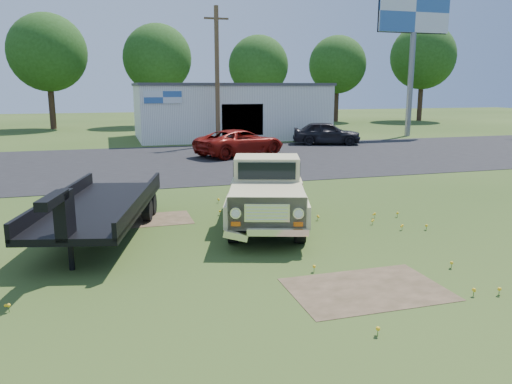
% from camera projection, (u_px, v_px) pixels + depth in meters
% --- Properties ---
extents(ground, '(140.00, 140.00, 0.00)m').
position_uv_depth(ground, '(251.00, 249.00, 12.11)').
color(ground, '#273F14').
rests_on(ground, ground).
extents(asphalt_lot, '(90.00, 14.00, 0.02)m').
position_uv_depth(asphalt_lot, '(172.00, 162.00, 26.17)').
color(asphalt_lot, black).
rests_on(asphalt_lot, ground).
extents(dirt_patch_a, '(3.00, 2.00, 0.01)m').
position_uv_depth(dirt_patch_a, '(367.00, 289.00, 9.71)').
color(dirt_patch_a, '#453925').
rests_on(dirt_patch_a, ground).
extents(dirt_patch_b, '(2.20, 1.60, 0.01)m').
position_uv_depth(dirt_patch_b, '(154.00, 220.00, 14.83)').
color(dirt_patch_b, '#453925').
rests_on(dirt_patch_b, ground).
extents(commercial_building, '(14.20, 8.20, 4.15)m').
position_uv_depth(commercial_building, '(229.00, 110.00, 38.66)').
color(commercial_building, silver).
rests_on(commercial_building, ground).
extents(billboard, '(6.10, 0.45, 11.05)m').
position_uv_depth(billboard, '(414.00, 25.00, 38.47)').
color(billboard, slate).
rests_on(billboard, ground).
extents(utility_pole_mid, '(1.60, 0.30, 9.00)m').
position_uv_depth(utility_pole_mid, '(217.00, 76.00, 32.90)').
color(utility_pole_mid, '#4E3A24').
rests_on(utility_pole_mid, ground).
extents(treeline_c, '(7.04, 7.04, 10.47)m').
position_uv_depth(treeline_c, '(47.00, 53.00, 45.49)').
color(treeline_c, '#382419').
rests_on(treeline_c, ground).
extents(treeline_d, '(6.72, 6.72, 10.00)m').
position_uv_depth(treeline_d, '(157.00, 59.00, 49.28)').
color(treeline_d, '#382419').
rests_on(treeline_d, ground).
extents(treeline_e, '(6.08, 6.08, 9.04)m').
position_uv_depth(treeline_e, '(259.00, 66.00, 50.79)').
color(treeline_e, '#382419').
rests_on(treeline_e, ground).
extents(treeline_f, '(6.40, 6.40, 9.52)m').
position_uv_depth(treeline_f, '(337.00, 65.00, 55.86)').
color(treeline_f, '#382419').
rests_on(treeline_f, ground).
extents(treeline_g, '(7.36, 7.36, 10.95)m').
position_uv_depth(treeline_g, '(423.00, 57.00, 57.05)').
color(treeline_g, '#382419').
rests_on(treeline_g, ground).
extents(vintage_pickup_truck, '(3.67, 5.85, 1.98)m').
position_uv_depth(vintage_pickup_truck, '(267.00, 191.00, 14.09)').
color(vintage_pickup_truck, tan).
rests_on(vintage_pickup_truck, ground).
extents(flatbed_trailer, '(3.78, 7.05, 1.83)m').
position_uv_depth(flatbed_trailer, '(100.00, 202.00, 13.06)').
color(flatbed_trailer, black).
rests_on(flatbed_trailer, ground).
extents(red_pickup, '(5.88, 4.35, 1.49)m').
position_uv_depth(red_pickup, '(240.00, 143.00, 28.48)').
color(red_pickup, maroon).
rests_on(red_pickup, ground).
extents(dark_sedan, '(4.94, 3.27, 1.56)m').
position_uv_depth(dark_sedan, '(327.00, 133.00, 34.05)').
color(dark_sedan, black).
rests_on(dark_sedan, ground).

